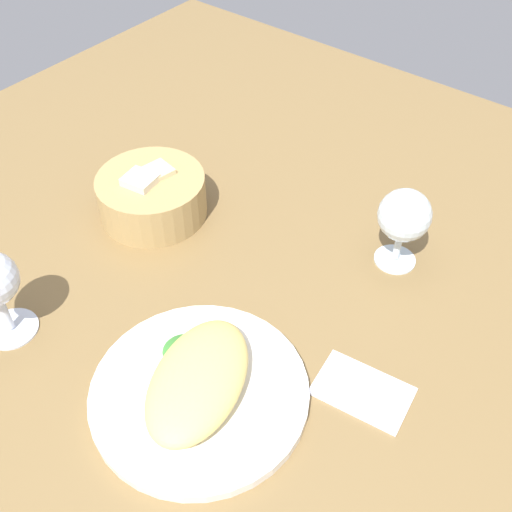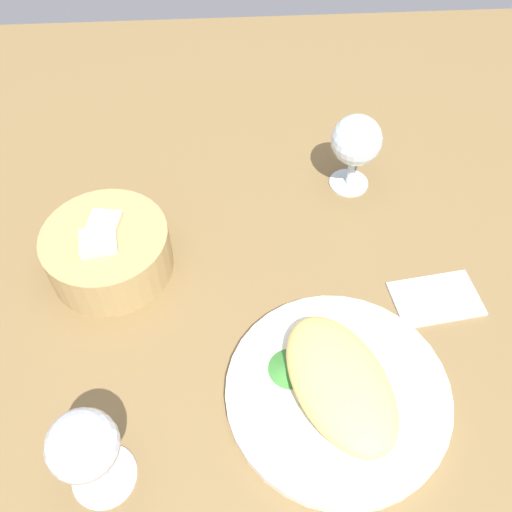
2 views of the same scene
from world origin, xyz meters
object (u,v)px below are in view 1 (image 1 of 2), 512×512
wine_glass_near (404,218)px  bread_basket (152,195)px  folded_napkin (363,390)px  plate (200,393)px

wine_glass_near → bread_basket: bearing=111.8°
bread_basket → folded_napkin: 42.73cm
plate → wine_glass_near: size_ratio=2.10×
bread_basket → wine_glass_near: wine_glass_near is taller
wine_glass_near → folded_napkin: bearing=-160.3°
wine_glass_near → plate: bearing=168.4°
plate → bread_basket: bearing=53.6°
plate → folded_napkin: plate is taller
plate → wine_glass_near: 35.22cm
plate → wine_glass_near: (33.76, -6.90, 7.30)cm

